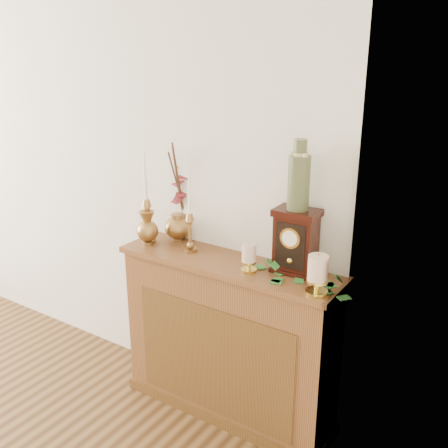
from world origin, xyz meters
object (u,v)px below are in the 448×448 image
Objects in this scene: ginger_jar at (181,195)px; mantel_clock at (296,242)px; candlestick_center at (190,226)px; ceramic_vase at (299,179)px; candlestick_left at (147,214)px; bud_vase at (147,228)px.

ginger_jar is 1.78× the size of mantel_clock.
ceramic_vase is at bearing 7.09° from candlestick_center.
ceramic_vase is at bearing 5.50° from candlestick_left.
candlestick_left reaches higher than bud_vase.
mantel_clock is (0.77, -0.08, -0.10)m from ginger_jar.
mantel_clock reaches higher than bud_vase.
candlestick_center is 0.60m from mantel_clock.
candlestick_left is at bearing -176.28° from mantel_clock.
ceramic_vase reaches higher than candlestick_center.
bud_vase is 0.61× the size of mantel_clock.
ceramic_vase is (0.59, 0.07, 0.33)m from candlestick_center.
ginger_jar is at bearing 139.02° from candlestick_center.
candlestick_left is 1.16× the size of candlestick_center.
candlestick_center is at bearing -40.98° from ginger_jar.
mantel_clock is at bearing -88.42° from ceramic_vase.
ceramic_vase is at bearing -5.87° from ginger_jar.
candlestick_left is at bearing -125.63° from ginger_jar.
mantel_clock is at bearing 6.81° from candlestick_center.
ceramic_vase is (0.85, 0.12, 0.38)m from bud_vase.
bud_vase is at bearing -173.57° from mantel_clock.
ginger_jar is at bearing 172.33° from mantel_clock.
bud_vase is at bearing -49.38° from candlestick_left.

